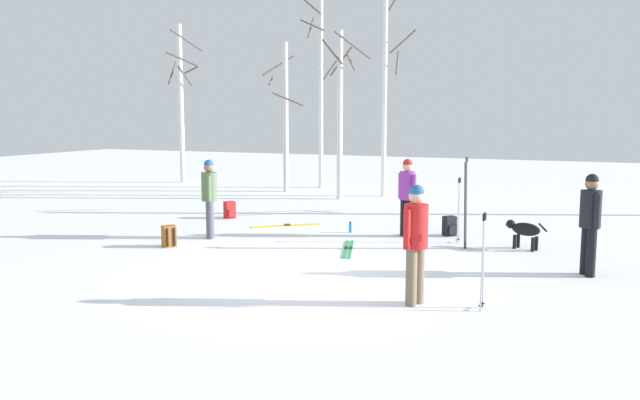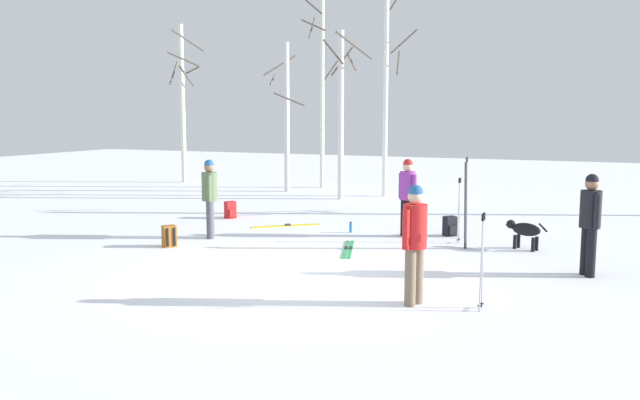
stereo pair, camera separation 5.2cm
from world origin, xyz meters
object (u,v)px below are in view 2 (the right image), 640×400
object	(u,v)px
person_2	(210,193)
backpack_1	(230,210)
dog	(524,230)
person_0	(590,218)
person_3	(407,192)
person_1	(415,237)
ski_poles_0	(482,258)
backpack_2	(169,236)
birch_tree_4	(387,87)
ski_poles_1	(459,208)
ski_pair_lying_1	(348,249)
ski_pair_planted_0	(466,204)
birch_tree_2	(322,87)
birch_tree_0	(183,100)
birch_tree_1	(286,115)
ski_pair_lying_0	(286,226)
water_bottle_0	(351,227)
birch_tree_3	(341,110)
backpack_0	(450,226)

from	to	relation	value
person_2	backpack_1	distance (m)	2.81
dog	backpack_1	distance (m)	7.50
person_0	person_3	bearing A→B (deg)	149.11
person_0	person_1	size ratio (longest dim) A/B	1.00
ski_poles_0	backpack_1	bearing A→B (deg)	142.95
backpack_1	backpack_2	distance (m)	3.73
dog	birch_tree_4	size ratio (longest dim) A/B	0.12
person_2	ski_poles_1	world-z (taller)	person_2
person_2	ski_pair_lying_1	xyz separation A→B (m)	(3.20, 0.03, -0.97)
ski_pair_planted_0	birch_tree_2	world-z (taller)	birch_tree_2
backpack_1	birch_tree_0	distance (m)	9.90
ski_pair_lying_1	dog	bearing A→B (deg)	23.45
ski_pair_planted_0	birch_tree_1	xyz separation A→B (m)	(-7.58, 7.39, 1.73)
person_1	birch_tree_2	size ratio (longest dim) A/B	0.25
dog	ski_poles_0	world-z (taller)	ski_poles_0
person_0	ski_pair_lying_0	size ratio (longest dim) A/B	1.22
birch_tree_4	person_2	bearing A→B (deg)	-98.82
ski_poles_0	person_3	bearing A→B (deg)	116.42
person_2	backpack_1	world-z (taller)	person_2
person_1	person_2	size ratio (longest dim) A/B	1.00
backpack_1	birch_tree_0	size ratio (longest dim) A/B	0.07
ski_poles_0	dog	bearing A→B (deg)	88.64
water_bottle_0	birch_tree_4	world-z (taller)	birch_tree_4
person_0	person_1	xyz separation A→B (m)	(-2.24, -2.75, 0.00)
person_0	birch_tree_3	xyz separation A→B (m)	(-7.39, 7.57, 1.82)
person_3	birch_tree_1	xyz separation A→B (m)	(-6.14, 6.51, 1.67)
backpack_0	ski_pair_lying_1	bearing A→B (deg)	-124.62
ski_pair_planted_0	water_bottle_0	size ratio (longest dim) A/B	7.32
person_3	birch_tree_2	distance (m)	10.12
ski_pair_lying_0	backpack_2	xyz separation A→B (m)	(-1.11, -3.15, 0.20)
ski_poles_1	backpack_0	world-z (taller)	ski_poles_1
backpack_2	ski_pair_lying_0	bearing A→B (deg)	70.55
person_3	ski_pair_planted_0	size ratio (longest dim) A/B	0.93
ski_poles_0	backpack_0	bearing A→B (deg)	106.36
birch_tree_1	birch_tree_2	world-z (taller)	birch_tree_2
dog	person_0	bearing A→B (deg)	-56.10
ski_pair_lying_1	ski_poles_1	bearing A→B (deg)	39.24
person_2	birch_tree_2	size ratio (longest dim) A/B	0.25
dog	ski_pair_lying_1	bearing A→B (deg)	-156.55
ski_pair_lying_0	backpack_1	size ratio (longest dim) A/B	3.19
ski_pair_planted_0	ski_poles_1	size ratio (longest dim) A/B	1.35
person_2	ski_poles_0	bearing A→B (deg)	-25.52
person_3	ski_poles_0	world-z (taller)	person_3
water_bottle_0	birch_tree_3	distance (m)	6.46
ski_pair_lying_1	birch_tree_3	world-z (taller)	birch_tree_3
person_1	backpack_2	distance (m)	6.04
person_0	water_bottle_0	xyz separation A→B (m)	(-5.04, 2.18, -0.86)
birch_tree_4	person_3	bearing A→B (deg)	-68.65
birch_tree_2	birch_tree_0	bearing A→B (deg)	-175.75
birch_tree_3	birch_tree_1	bearing A→B (deg)	154.58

